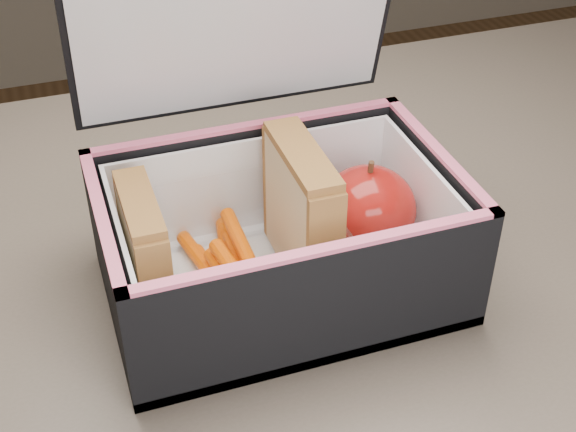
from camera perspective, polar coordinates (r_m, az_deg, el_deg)
name	(u,v)px	position (r m, az deg, el deg)	size (l,w,h in m)	color
kitchen_table	(271,363)	(0.72, -1.19, -10.42)	(1.20, 0.80, 0.75)	brown
lunch_bag	(278,228)	(0.62, -0.69, -0.87)	(0.27, 0.23, 0.27)	black
plastic_tub	(226,253)	(0.62, -4.40, -2.65)	(0.17, 0.12, 0.07)	white
sandwich_left	(145,252)	(0.60, -10.10, -2.56)	(0.02, 0.09, 0.10)	beige
sandwich_right	(302,212)	(0.62, 0.97, 0.26)	(0.03, 0.10, 0.11)	beige
carrot_sticks	(231,271)	(0.63, -4.05, -3.91)	(0.05, 0.15, 0.03)	#EA3C01
paper_napkin	(370,247)	(0.68, 5.88, -2.24)	(0.07, 0.08, 0.01)	white
red_apple	(368,210)	(0.65, 5.69, 0.45)	(0.09, 0.09, 0.08)	maroon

